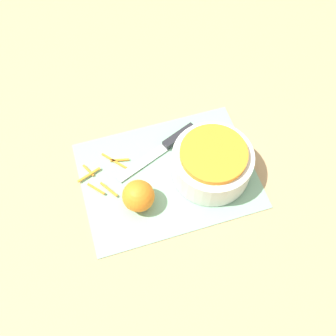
# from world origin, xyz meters

# --- Properties ---
(ground_plane) EXTENTS (4.00, 4.00, 0.00)m
(ground_plane) POSITION_xyz_m (0.00, 0.00, 0.00)
(ground_plane) COLOR tan
(cutting_board) EXTENTS (0.41, 0.30, 0.01)m
(cutting_board) POSITION_xyz_m (0.00, 0.00, 0.00)
(cutting_board) COLOR #84B793
(cutting_board) RESTS_ON ground_plane
(bowl_speckled) EXTENTS (0.18, 0.18, 0.09)m
(bowl_speckled) POSITION_xyz_m (-0.10, 0.02, 0.05)
(bowl_speckled) COLOR silver
(bowl_speckled) RESTS_ON cutting_board
(knife) EXTENTS (0.22, 0.11, 0.02)m
(knife) POSITION_xyz_m (-0.03, -0.08, 0.01)
(knife) COLOR #232328
(knife) RESTS_ON cutting_board
(orange_left) EXTENTS (0.07, 0.07, 0.07)m
(orange_left) POSITION_xyz_m (0.08, 0.05, 0.04)
(orange_left) COLOR orange
(orange_left) RESTS_ON cutting_board
(peel_pile) EXTENTS (0.13, 0.13, 0.01)m
(peel_pile) POSITION_xyz_m (0.15, -0.05, 0.01)
(peel_pile) COLOR orange
(peel_pile) RESTS_ON cutting_board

